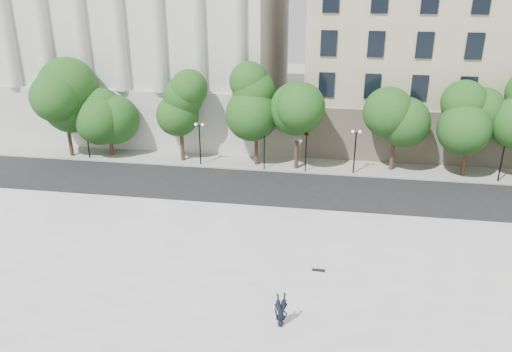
# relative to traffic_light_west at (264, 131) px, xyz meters

# --- Properties ---
(ground) EXTENTS (160.00, 160.00, 0.00)m
(ground) POSITION_rel_traffic_light_west_xyz_m (1.07, -22.30, -3.62)
(ground) COLOR #A8A69E
(ground) RESTS_ON ground
(plaza) EXTENTS (44.00, 22.00, 0.45)m
(plaza) POSITION_rel_traffic_light_west_xyz_m (1.07, -19.30, -3.40)
(plaza) COLOR silver
(plaza) RESTS_ON ground
(street) EXTENTS (60.00, 8.00, 0.02)m
(street) POSITION_rel_traffic_light_west_xyz_m (1.07, -4.30, -3.61)
(street) COLOR black
(street) RESTS_ON ground
(far_sidewalk) EXTENTS (60.00, 4.00, 0.12)m
(far_sidewalk) POSITION_rel_traffic_light_west_xyz_m (1.07, 1.70, -3.56)
(far_sidewalk) COLOR #AEACA1
(far_sidewalk) RESTS_ON ground
(building_west) EXTENTS (31.50, 27.65, 25.60)m
(building_west) POSITION_rel_traffic_light_west_xyz_m (-15.93, 16.27, 9.26)
(building_west) COLOR beige
(building_west) RESTS_ON ground
(building_east) EXTENTS (36.00, 26.15, 23.00)m
(building_east) POSITION_rel_traffic_light_west_xyz_m (21.07, 16.61, 7.52)
(building_east) COLOR tan
(building_east) RESTS_ON ground
(traffic_light_west) EXTENTS (0.97, 1.57, 4.14)m
(traffic_light_west) POSITION_rel_traffic_light_west_xyz_m (0.00, 0.00, 0.00)
(traffic_light_west) COLOR black
(traffic_light_west) RESTS_ON ground
(traffic_light_east) EXTENTS (0.69, 1.79, 4.21)m
(traffic_light_east) POSITION_rel_traffic_light_west_xyz_m (3.66, -0.00, 0.08)
(traffic_light_east) COLOR black
(traffic_light_east) RESTS_ON ground
(person_lying) EXTENTS (1.14, 1.94, 0.50)m
(person_lying) POSITION_rel_traffic_light_west_xyz_m (3.89, -21.44, -2.92)
(person_lying) COLOR black
(person_lying) RESTS_ON plaza
(skateboard) EXTENTS (0.74, 0.22, 0.07)m
(skateboard) POSITION_rel_traffic_light_west_xyz_m (5.50, -16.32, -3.14)
(skateboard) COLOR black
(skateboard) RESTS_ON plaza
(street_trees) EXTENTS (44.51, 5.38, 8.09)m
(street_trees) POSITION_rel_traffic_light_west_xyz_m (-0.78, 1.18, 1.69)
(street_trees) COLOR #382619
(street_trees) RESTS_ON ground
(lamp_posts) EXTENTS (37.39, 0.28, 4.36)m
(lamp_posts) POSITION_rel_traffic_light_west_xyz_m (1.49, 0.30, -0.78)
(lamp_posts) COLOR black
(lamp_posts) RESTS_ON ground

